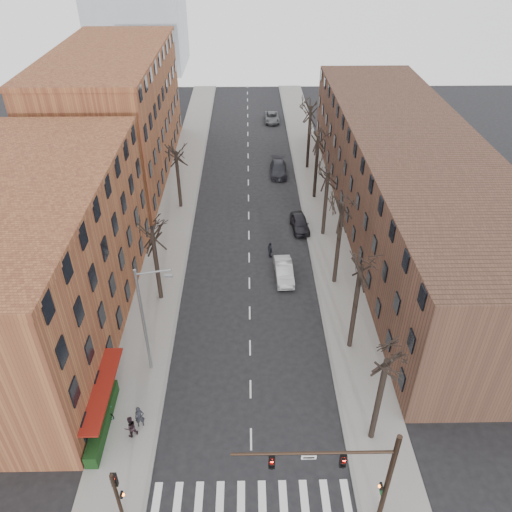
{
  "coord_description": "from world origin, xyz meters",
  "views": [
    {
      "loc": [
        -0.02,
        -15.2,
        27.57
      ],
      "look_at": [
        0.57,
        18.52,
        4.0
      ],
      "focal_mm": 35.0,
      "sensor_mm": 36.0,
      "label": 1
    }
  ],
  "objects_px": {
    "silver_sedan": "(284,271)",
    "parked_car_near": "(300,223)",
    "pedestrian_a": "(140,417)",
    "bicycle": "(104,411)",
    "parked_car_mid": "(278,169)"
  },
  "relations": [
    {
      "from": "silver_sedan",
      "to": "parked_car_near",
      "type": "height_order",
      "value": "silver_sedan"
    },
    {
      "from": "parked_car_mid",
      "to": "silver_sedan",
      "type": "bearing_deg",
      "value": -90.45
    },
    {
      "from": "bicycle",
      "to": "silver_sedan",
      "type": "bearing_deg",
      "value": -9.56
    },
    {
      "from": "silver_sedan",
      "to": "pedestrian_a",
      "type": "distance_m",
      "value": 18.74
    },
    {
      "from": "parked_car_mid",
      "to": "pedestrian_a",
      "type": "height_order",
      "value": "pedestrian_a"
    },
    {
      "from": "silver_sedan",
      "to": "pedestrian_a",
      "type": "relative_size",
      "value": 2.65
    },
    {
      "from": "parked_car_near",
      "to": "bicycle",
      "type": "xyz_separation_m",
      "value": [
        -14.9,
        -23.25,
        -0.11
      ]
    },
    {
      "from": "parked_car_near",
      "to": "bicycle",
      "type": "height_order",
      "value": "parked_car_near"
    },
    {
      "from": "silver_sedan",
      "to": "parked_car_mid",
      "type": "relative_size",
      "value": 0.88
    },
    {
      "from": "silver_sedan",
      "to": "parked_car_mid",
      "type": "height_order",
      "value": "parked_car_mid"
    },
    {
      "from": "silver_sedan",
      "to": "parked_car_mid",
      "type": "bearing_deg",
      "value": 85.69
    },
    {
      "from": "parked_car_mid",
      "to": "bicycle",
      "type": "distance_m",
      "value": 38.83
    },
    {
      "from": "pedestrian_a",
      "to": "bicycle",
      "type": "height_order",
      "value": "pedestrian_a"
    },
    {
      "from": "parked_car_near",
      "to": "pedestrian_a",
      "type": "distance_m",
      "value": 27.05
    },
    {
      "from": "parked_car_near",
      "to": "bicycle",
      "type": "bearing_deg",
      "value": -127.52
    }
  ]
}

